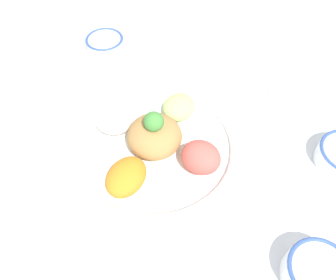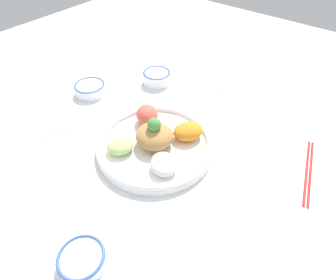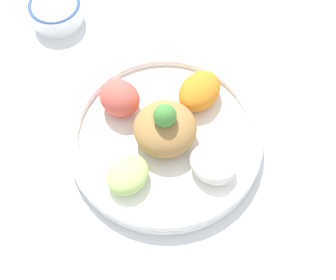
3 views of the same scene
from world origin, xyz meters
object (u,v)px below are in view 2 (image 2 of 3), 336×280
chopsticks_pair_near (309,171)px  sauce_bowl_dark (157,77)px  rice_bowl_blue (90,88)px  serving_spoon_extra (42,139)px  salad_platter (155,142)px  serving_spoon_main (219,85)px  sauce_bowl_red (82,260)px

chopsticks_pair_near → sauce_bowl_dark: bearing=-113.1°
rice_bowl_blue → serving_spoon_extra: 0.27m
salad_platter → serving_spoon_main: salad_platter is taller
sauce_bowl_dark → salad_platter: bearing=-140.6°
rice_bowl_blue → serving_spoon_main: 0.48m
sauce_bowl_dark → rice_bowl_blue: bearing=145.5°
salad_platter → rice_bowl_blue: salad_platter is taller
rice_bowl_blue → serving_spoon_extra: (-0.26, -0.07, -0.02)m
serving_spoon_main → serving_spoon_extra: size_ratio=0.90×
sauce_bowl_red → serving_spoon_extra: size_ratio=0.73×
serving_spoon_main → rice_bowl_blue: bearing=-104.1°
salad_platter → sauce_bowl_dark: size_ratio=3.27×
chopsticks_pair_near → serving_spoon_main: size_ratio=1.97×
sauce_bowl_dark → serving_spoon_main: size_ratio=0.85×
sauce_bowl_red → serving_spoon_main: bearing=9.6°
salad_platter → sauce_bowl_dark: 0.36m
sauce_bowl_red → chopsticks_pair_near: 0.62m
rice_bowl_blue → sauce_bowl_dark: size_ratio=1.05×
salad_platter → serving_spoon_main: bearing=4.0°
chopsticks_pair_near → serving_spoon_main: bearing=-132.7°
serving_spoon_main → serving_spoon_extra: bearing=-83.2°
rice_bowl_blue → chopsticks_pair_near: 0.77m
rice_bowl_blue → sauce_bowl_dark: (0.21, -0.14, 0.00)m
sauce_bowl_dark → serving_spoon_extra: bearing=171.3°
sauce_bowl_red → rice_bowl_blue: 0.64m
rice_bowl_blue → sauce_bowl_dark: sauce_bowl_dark is taller
serving_spoon_main → serving_spoon_extra: (-0.60, 0.27, 0.00)m
rice_bowl_blue → serving_spoon_main: (0.34, -0.34, -0.02)m
sauce_bowl_red → sauce_bowl_dark: size_ratio=0.96×
serving_spoon_main → chopsticks_pair_near: bearing=3.8°
chopsticks_pair_near → serving_spoon_extra: 0.79m
serving_spoon_main → serving_spoon_extra: same height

